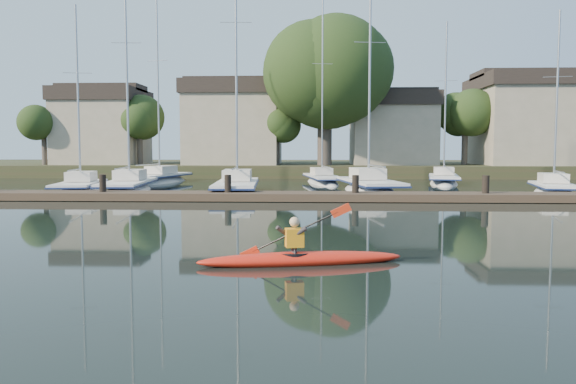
{
  "coord_description": "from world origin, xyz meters",
  "views": [
    {
      "loc": [
        0.99,
        -12.24,
        2.49
      ],
      "look_at": [
        0.28,
        3.91,
        1.2
      ],
      "focal_mm": 35.0,
      "sensor_mm": 36.0,
      "label": 1
    }
  ],
  "objects_px": {
    "sailboat_4": "(554,197)",
    "sailboat_5": "(158,185)",
    "sailboat_3": "(369,196)",
    "sailboat_6": "(322,185)",
    "sailboat_0": "(80,196)",
    "sailboat_2": "(237,197)",
    "sailboat_1": "(129,195)",
    "sailboat_7": "(444,186)",
    "dock": "(291,196)",
    "kayak": "(300,256)"
  },
  "relations": [
    {
      "from": "sailboat_4",
      "to": "sailboat_7",
      "type": "relative_size",
      "value": 0.89
    },
    {
      "from": "sailboat_6",
      "to": "sailboat_7",
      "type": "distance_m",
      "value": 8.3
    },
    {
      "from": "sailboat_6",
      "to": "sailboat_0",
      "type": "bearing_deg",
      "value": -155.19
    },
    {
      "from": "sailboat_0",
      "to": "sailboat_2",
      "type": "height_order",
      "value": "sailboat_2"
    },
    {
      "from": "dock",
      "to": "kayak",
      "type": "bearing_deg",
      "value": -87.11
    },
    {
      "from": "sailboat_0",
      "to": "sailboat_1",
      "type": "height_order",
      "value": "sailboat_1"
    },
    {
      "from": "sailboat_5",
      "to": "sailboat_3",
      "type": "bearing_deg",
      "value": -17.07
    },
    {
      "from": "sailboat_3",
      "to": "sailboat_2",
      "type": "bearing_deg",
      "value": -179.42
    },
    {
      "from": "sailboat_0",
      "to": "sailboat_5",
      "type": "height_order",
      "value": "sailboat_5"
    },
    {
      "from": "kayak",
      "to": "sailboat_0",
      "type": "relative_size",
      "value": 0.39
    },
    {
      "from": "sailboat_5",
      "to": "sailboat_6",
      "type": "height_order",
      "value": "sailboat_5"
    },
    {
      "from": "sailboat_2",
      "to": "sailboat_7",
      "type": "distance_m",
      "value": 15.66
    },
    {
      "from": "sailboat_0",
      "to": "sailboat_3",
      "type": "relative_size",
      "value": 0.8
    },
    {
      "from": "sailboat_3",
      "to": "sailboat_7",
      "type": "xyz_separation_m",
      "value": [
        5.81,
        7.38,
        0.03
      ]
    },
    {
      "from": "dock",
      "to": "sailboat_5",
      "type": "distance_m",
      "value": 16.2
    },
    {
      "from": "dock",
      "to": "sailboat_0",
      "type": "relative_size",
      "value": 2.97
    },
    {
      "from": "sailboat_4",
      "to": "sailboat_6",
      "type": "height_order",
      "value": "sailboat_6"
    },
    {
      "from": "sailboat_6",
      "to": "sailboat_2",
      "type": "bearing_deg",
      "value": -126.68
    },
    {
      "from": "sailboat_2",
      "to": "kayak",
      "type": "bearing_deg",
      "value": -82.26
    },
    {
      "from": "sailboat_2",
      "to": "sailboat_3",
      "type": "bearing_deg",
      "value": 5.31
    },
    {
      "from": "sailboat_0",
      "to": "sailboat_5",
      "type": "bearing_deg",
      "value": 67.43
    },
    {
      "from": "sailboat_5",
      "to": "sailboat_7",
      "type": "bearing_deg",
      "value": 10.7
    },
    {
      "from": "sailboat_2",
      "to": "sailboat_6",
      "type": "distance_m",
      "value": 10.19
    },
    {
      "from": "dock",
      "to": "sailboat_5",
      "type": "height_order",
      "value": "sailboat_5"
    },
    {
      "from": "kayak",
      "to": "sailboat_2",
      "type": "distance_m",
      "value": 18.78
    },
    {
      "from": "sailboat_1",
      "to": "sailboat_6",
      "type": "relative_size",
      "value": 1.01
    },
    {
      "from": "sailboat_3",
      "to": "sailboat_5",
      "type": "bearing_deg",
      "value": 142.61
    },
    {
      "from": "sailboat_1",
      "to": "sailboat_0",
      "type": "bearing_deg",
      "value": -171.05
    },
    {
      "from": "sailboat_3",
      "to": "sailboat_5",
      "type": "xyz_separation_m",
      "value": [
        -14.07,
        7.67,
        0.03
      ]
    },
    {
      "from": "kayak",
      "to": "dock",
      "type": "bearing_deg",
      "value": 81.33
    },
    {
      "from": "dock",
      "to": "sailboat_1",
      "type": "xyz_separation_m",
      "value": [
        -9.33,
        4.71,
        -0.4
      ]
    },
    {
      "from": "sailboat_2",
      "to": "sailboat_3",
      "type": "distance_m",
      "value": 7.39
    },
    {
      "from": "sailboat_0",
      "to": "sailboat_1",
      "type": "relative_size",
      "value": 0.8
    },
    {
      "from": "sailboat_5",
      "to": "sailboat_0",
      "type": "bearing_deg",
      "value": -90.84
    },
    {
      "from": "sailboat_3",
      "to": "sailboat_5",
      "type": "height_order",
      "value": "sailboat_5"
    },
    {
      "from": "sailboat_3",
      "to": "sailboat_4",
      "type": "distance_m",
      "value": 9.78
    },
    {
      "from": "sailboat_2",
      "to": "sailboat_7",
      "type": "height_order",
      "value": "sailboat_2"
    },
    {
      "from": "sailboat_4",
      "to": "sailboat_5",
      "type": "xyz_separation_m",
      "value": [
        -23.81,
        8.59,
        -0.01
      ]
    },
    {
      "from": "kayak",
      "to": "dock",
      "type": "xyz_separation_m",
      "value": [
        -0.73,
        14.43,
        0.03
      ]
    },
    {
      "from": "sailboat_1",
      "to": "sailboat_6",
      "type": "distance_m",
      "value": 13.75
    },
    {
      "from": "sailboat_1",
      "to": "sailboat_2",
      "type": "bearing_deg",
      "value": -13.16
    },
    {
      "from": "kayak",
      "to": "sailboat_3",
      "type": "xyz_separation_m",
      "value": [
        3.45,
        19.58,
        -0.39
      ]
    },
    {
      "from": "sailboat_4",
      "to": "sailboat_0",
      "type": "bearing_deg",
      "value": -167.77
    },
    {
      "from": "dock",
      "to": "sailboat_4",
      "type": "height_order",
      "value": "sailboat_4"
    },
    {
      "from": "sailboat_0",
      "to": "sailboat_1",
      "type": "distance_m",
      "value": 2.58
    },
    {
      "from": "sailboat_0",
      "to": "sailboat_6",
      "type": "xyz_separation_m",
      "value": [
        13.52,
        8.89,
        0.02
      ]
    },
    {
      "from": "sailboat_3",
      "to": "sailboat_4",
      "type": "relative_size",
      "value": 1.32
    },
    {
      "from": "dock",
      "to": "sailboat_0",
      "type": "xyz_separation_m",
      "value": [
        -11.83,
        4.04,
        -0.39
      ]
    },
    {
      "from": "sailboat_4",
      "to": "sailboat_5",
      "type": "height_order",
      "value": "sailboat_5"
    },
    {
      "from": "sailboat_1",
      "to": "sailboat_7",
      "type": "height_order",
      "value": "sailboat_1"
    }
  ]
}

